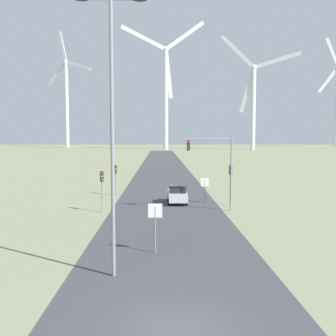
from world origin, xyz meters
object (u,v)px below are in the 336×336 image
object	(u,v)px
traffic_light_post_near_left	(102,182)
wind_turbine_center	(166,87)
stop_sign_far	(205,185)
traffic_light_post_mid_left	(116,173)
wind_turbine_right	(253,97)
wind_turbine_left	(67,96)
traffic_light_mast_overhead	(214,159)
car_approaching	(177,194)
traffic_light_post_near_right	(231,176)
streetlamp	(112,111)
stop_sign_near	(155,218)

from	to	relation	value
traffic_light_post_near_left	wind_turbine_center	world-z (taller)	wind_turbine_center
stop_sign_far	traffic_light_post_mid_left	bearing A→B (deg)	152.28
wind_turbine_right	wind_turbine_left	bearing A→B (deg)	155.65
traffic_light_mast_overhead	car_approaching	bearing A→B (deg)	127.62
traffic_light_post_near_right	wind_turbine_right	bearing A→B (deg)	75.99
traffic_light_post_near_left	car_approaching	bearing A→B (deg)	33.68
streetlamp	stop_sign_near	world-z (taller)	streetlamp
traffic_light_post_near_right	traffic_light_post_mid_left	world-z (taller)	traffic_light_post_near_right
wind_turbine_left	wind_turbine_center	bearing A→B (deg)	-33.69
wind_turbine_center	stop_sign_far	bearing A→B (deg)	-89.42
streetlamp	stop_sign_far	bearing A→B (deg)	72.11
traffic_light_post_near_left	wind_turbine_left	world-z (taller)	wind_turbine_left
traffic_light_post_near_left	stop_sign_near	bearing A→B (deg)	-68.37
streetlamp	wind_turbine_center	distance (m)	181.21
traffic_light_mast_overhead	wind_turbine_center	world-z (taller)	wind_turbine_center
streetlamp	wind_turbine_right	bearing A→B (deg)	74.68
traffic_light_post_mid_left	car_approaching	distance (m)	8.70
traffic_light_post_near_right	wind_turbine_center	distance (m)	163.11
wind_turbine_left	wind_turbine_center	distance (m)	70.33
streetlamp	traffic_light_post_near_left	bearing A→B (deg)	100.31
stop_sign_near	wind_turbine_right	distance (m)	176.91
streetlamp	car_approaching	world-z (taller)	streetlamp
wind_turbine_center	traffic_light_mast_overhead	bearing A→B (deg)	-89.31
traffic_light_post_near_left	traffic_light_post_mid_left	size ratio (longest dim) A/B	1.06
traffic_light_post_mid_left	wind_turbine_left	distance (m)	201.52
traffic_light_post_near_right	car_approaching	world-z (taller)	traffic_light_post_near_right
traffic_light_post_near_left	wind_turbine_left	bearing A→B (deg)	104.00
wind_turbine_center	wind_turbine_right	distance (m)	43.21
streetlamp	stop_sign_near	xyz separation A→B (m)	(1.93, 3.68, -5.82)
stop_sign_near	wind_turbine_center	world-z (taller)	wind_turbine_center
stop_sign_near	traffic_light_mast_overhead	bearing A→B (deg)	68.00
traffic_light_post_mid_left	wind_turbine_right	xyz separation A→B (m)	(50.19, 147.39, 22.94)
traffic_light_mast_overhead	traffic_light_post_near_left	bearing A→B (deg)	-177.27
traffic_light_post_near_left	traffic_light_mast_overhead	distance (m)	10.11
stop_sign_far	car_approaching	bearing A→B (deg)	-172.66
wind_turbine_center	streetlamp	bearing A→B (deg)	-91.61
stop_sign_near	traffic_light_post_near_left	xyz separation A→B (m)	(-4.80, 12.12, 0.66)
stop_sign_near	car_approaching	distance (m)	16.78
wind_turbine_right	car_approaching	bearing A→B (deg)	-105.90
traffic_light_post_mid_left	car_approaching	size ratio (longest dim) A/B	0.82
stop_sign_far	car_approaching	size ratio (longest dim) A/B	0.60
car_approaching	stop_sign_near	bearing A→B (deg)	-96.76
wind_turbine_right	stop_sign_far	bearing A→B (deg)	-104.97
traffic_light_post_mid_left	traffic_light_post_near_left	bearing A→B (deg)	-90.50
car_approaching	wind_turbine_center	size ratio (longest dim) A/B	0.06
stop_sign_near	traffic_light_post_mid_left	world-z (taller)	traffic_light_post_mid_left
stop_sign_far	traffic_light_mast_overhead	bearing A→B (deg)	-85.52
stop_sign_near	car_approaching	world-z (taller)	stop_sign_near
wind_turbine_center	wind_turbine_right	xyz separation A→B (m)	(42.34, -6.63, -5.52)
stop_sign_near	traffic_light_post_mid_left	bearing A→B (deg)	102.13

